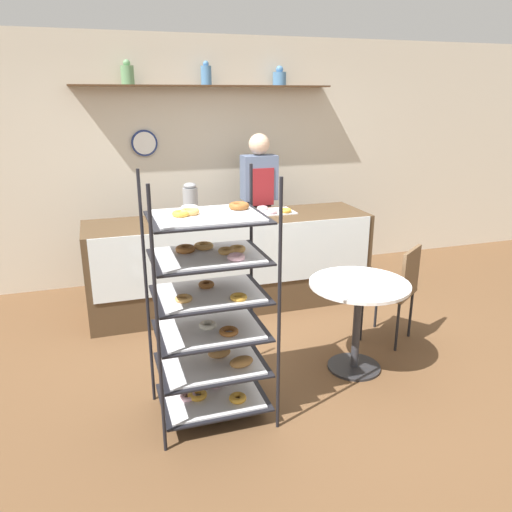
# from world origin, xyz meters

# --- Properties ---
(ground_plane) EXTENTS (14.00, 14.00, 0.00)m
(ground_plane) POSITION_xyz_m (0.00, 0.00, 0.00)
(ground_plane) COLOR brown
(back_wall) EXTENTS (10.00, 0.30, 2.70)m
(back_wall) POSITION_xyz_m (-0.00, 2.31, 1.36)
(back_wall) COLOR beige
(back_wall) RESTS_ON ground_plane
(display_counter) EXTENTS (2.81, 0.73, 0.92)m
(display_counter) POSITION_xyz_m (0.00, 1.27, 0.46)
(display_counter) COLOR #4C3823
(display_counter) RESTS_ON ground_plane
(pastry_rack) EXTENTS (0.76, 0.59, 1.65)m
(pastry_rack) POSITION_xyz_m (-0.60, -0.48, 0.76)
(pastry_rack) COLOR black
(pastry_rack) RESTS_ON ground_plane
(person_worker) EXTENTS (0.37, 0.23, 1.69)m
(person_worker) POSITION_xyz_m (0.48, 1.82, 0.94)
(person_worker) COLOR #282833
(person_worker) RESTS_ON ground_plane
(cafe_table) EXTENTS (0.76, 0.76, 0.73)m
(cafe_table) POSITION_xyz_m (0.60, -0.26, 0.55)
(cafe_table) COLOR #262628
(cafe_table) RESTS_ON ground_plane
(cafe_chair) EXTENTS (0.53, 0.53, 0.87)m
(cafe_chair) POSITION_xyz_m (1.16, 0.05, 0.53)
(cafe_chair) COLOR black
(cafe_chair) RESTS_ON ground_plane
(coffee_carafe) EXTENTS (0.15, 0.15, 0.35)m
(coffee_carafe) POSITION_xyz_m (-0.37, 1.37, 1.09)
(coffee_carafe) COLOR gray
(coffee_carafe) RESTS_ON display_counter
(donut_tray_counter) EXTENTS (0.44, 0.32, 0.05)m
(donut_tray_counter) POSITION_xyz_m (0.48, 1.36, 0.94)
(donut_tray_counter) COLOR silver
(donut_tray_counter) RESTS_ON display_counter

